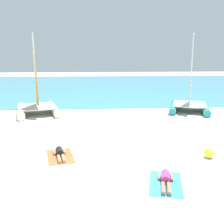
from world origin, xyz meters
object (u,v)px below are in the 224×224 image
at_px(towel_middle, 60,156).
at_px(sunbather_middle, 60,153).
at_px(towel_right, 166,183).
at_px(beach_ball, 209,153).
at_px(sailboat_teal, 190,100).
at_px(sailboat_white, 37,102).
at_px(sunbather_right, 166,179).

height_order(towel_middle, sunbather_middle, sunbather_middle).
relative_size(towel_right, beach_ball, 4.33).
bearing_deg(beach_ball, sailboat_teal, 73.41).
bearing_deg(sailboat_white, towel_right, -75.85).
xyz_separation_m(towel_middle, towel_right, (3.92, -2.81, 0.00)).
xyz_separation_m(sunbather_middle, sunbather_right, (3.95, -2.81, 0.00)).
bearing_deg(towel_right, beach_ball, 40.10).
distance_m(sunbather_middle, beach_ball, 6.52).
xyz_separation_m(sunbather_middle, towel_right, (3.93, -2.88, -0.13)).
height_order(towel_right, sunbather_right, sunbather_right).
bearing_deg(sailboat_teal, sailboat_white, -159.02).
height_order(sailboat_white, towel_right, sailboat_white).
relative_size(towel_middle, towel_right, 1.00).
distance_m(towel_middle, beach_ball, 6.50).
bearing_deg(sailboat_white, towel_middle, -88.26).
distance_m(towel_right, beach_ball, 3.32).
distance_m(sunbather_middle, sunbather_right, 4.85).
bearing_deg(sunbather_right, towel_middle, 159.88).
distance_m(towel_right, sunbather_right, 0.14).
relative_size(sailboat_white, beach_ball, 14.11).
xyz_separation_m(sailboat_white, sunbather_right, (6.70, -11.85, -0.79)).
height_order(sailboat_teal, sunbather_right, sailboat_teal).
distance_m(towel_middle, sunbather_middle, 0.14).
relative_size(sailboat_teal, towel_middle, 3.26).
bearing_deg(sailboat_teal, towel_right, -93.94).
height_order(sailboat_teal, towel_middle, sailboat_teal).
xyz_separation_m(sailboat_white, sunbather_middle, (2.74, -9.03, -0.79)).
height_order(sunbather_right, beach_ball, beach_ball).
bearing_deg(towel_right, sunbather_right, 75.20).
bearing_deg(sailboat_teal, sunbather_middle, -115.31).
distance_m(sailboat_teal, towel_right, 13.22).
bearing_deg(sunbather_middle, sailboat_teal, 31.51).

